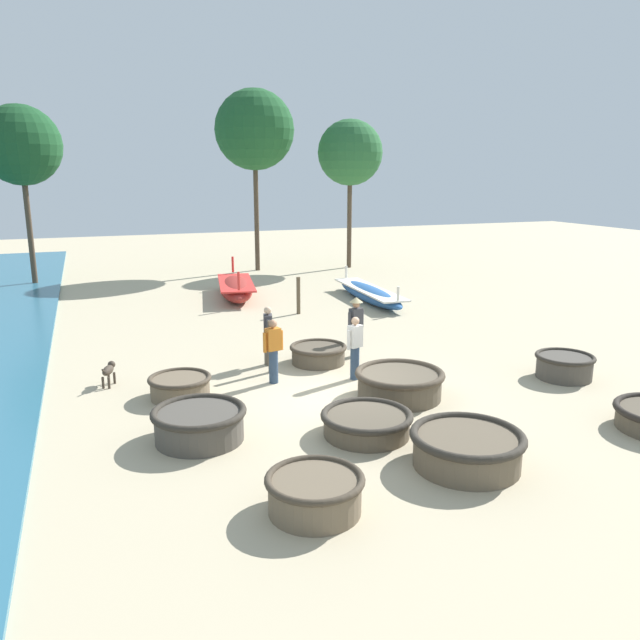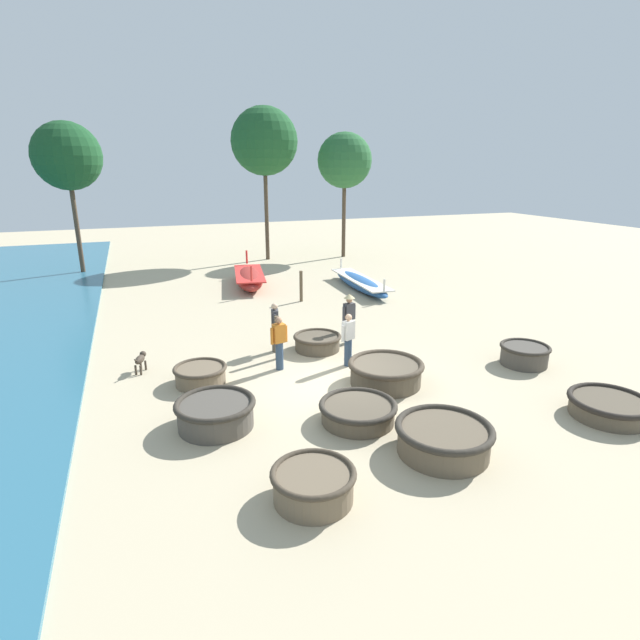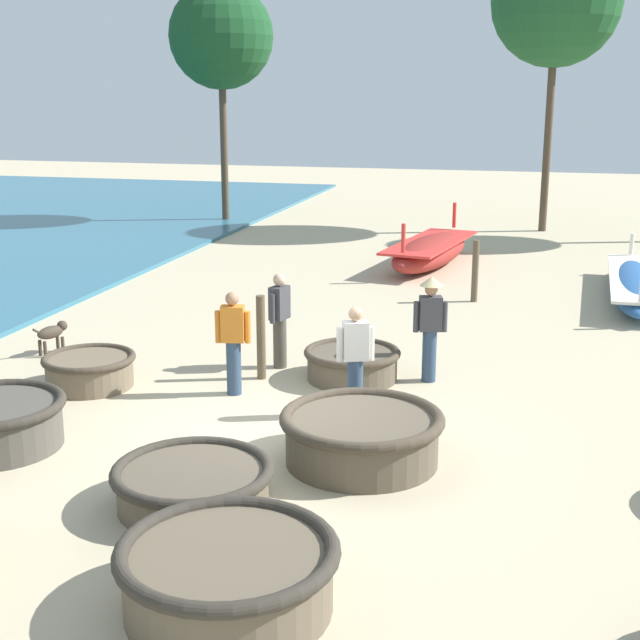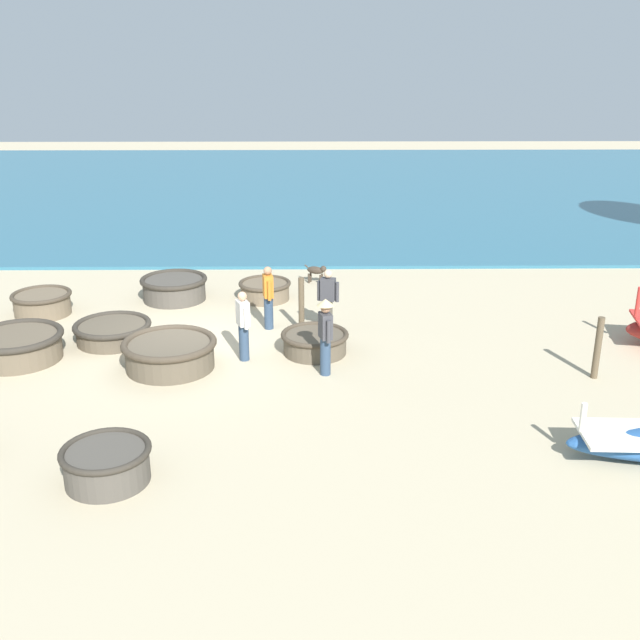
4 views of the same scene
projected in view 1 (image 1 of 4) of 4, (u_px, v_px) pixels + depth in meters
ground_plane at (348, 398)px, 14.06m from camera, size 80.00×80.00×0.00m
coracle_weathered at (318, 353)px, 16.57m from camera, size 1.52×1.52×0.49m
coracle_front_left at (367, 423)px, 12.04m from camera, size 1.79×1.79×0.47m
coracle_far_left at (315, 492)px, 9.30m from camera, size 1.51×1.51×0.59m
coracle_upturned at (180, 386)px, 14.04m from camera, size 1.42×1.42×0.51m
coracle_far_right at (399, 383)px, 14.01m from camera, size 2.02×2.02×0.64m
coracle_beside_post at (199, 423)px, 11.79m from camera, size 1.80×1.80×0.64m
coracle_front_right at (467, 448)px, 10.74m from camera, size 1.99×1.99×0.63m
coracle_tilted at (564, 365)px, 15.36m from camera, size 1.43×1.43×0.60m
long_boat_green_hull at (369, 293)px, 24.55m from camera, size 1.28×5.70×1.02m
long_boat_blue_hull at (236, 288)px, 25.12m from camera, size 2.06×4.79×1.40m
fisherman_by_coracle at (273, 349)px, 14.89m from camera, size 0.52×0.28×1.57m
fisherman_with_hat at (355, 346)px, 15.16m from camera, size 0.50×0.33×1.57m
fisherman_crouching at (268, 334)px, 16.30m from camera, size 0.30×0.52×1.57m
fisherman_standing_left at (356, 323)px, 17.02m from camera, size 0.51×0.36×1.67m
dog at (109, 371)px, 14.81m from camera, size 0.39×0.65×0.55m
mooring_post_shoreline at (271, 347)px, 15.72m from camera, size 0.14×0.14×1.35m
mooring_post_inland at (298, 295)px, 22.25m from camera, size 0.14×0.14×1.33m
tree_center at (350, 153)px, 31.87m from camera, size 3.33×3.33×7.59m
tree_left_mid at (255, 130)px, 30.67m from camera, size 3.93×3.93×8.95m
tree_rightmost at (21, 146)px, 26.67m from camera, size 3.42×3.42×7.79m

